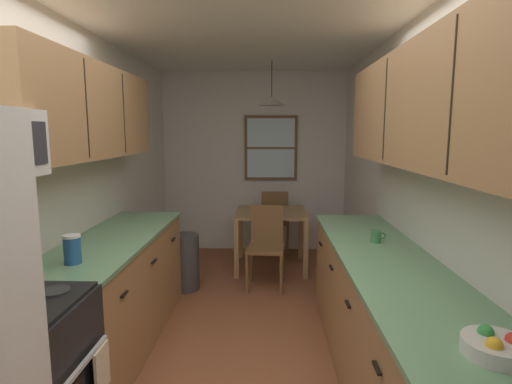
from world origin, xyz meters
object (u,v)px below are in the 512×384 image
object	(u,v)px
mug_by_coffeemaker	(376,236)
fruit_bowl	(497,346)
dining_chair_far	(275,219)
dining_table	(271,220)
trash_bin	(185,262)
storage_canister	(72,249)
dining_chair_near	(266,242)

from	to	relation	value
mug_by_coffeemaker	fruit_bowl	world-z (taller)	fruit_bowl
fruit_bowl	dining_chair_far	bearing A→B (deg)	100.16
dining_chair_far	dining_table	bearing A→B (deg)	-95.21
trash_bin	storage_canister	bearing A→B (deg)	-99.23
trash_bin	fruit_bowl	xyz separation A→B (m)	(1.75, -2.83, 0.63)
storage_canister	fruit_bowl	bearing A→B (deg)	-25.66
dining_chair_near	dining_table	bearing A→B (deg)	84.92
dining_table	mug_by_coffeemaker	size ratio (longest dim) A/B	7.81
dining_chair_far	storage_canister	bearing A→B (deg)	-112.05
dining_chair_near	dining_chair_far	bearing A→B (deg)	84.85
dining_chair_near	mug_by_coffeemaker	bearing A→B (deg)	-59.79
dining_chair_far	fruit_bowl	distance (m)	4.29
trash_bin	mug_by_coffeemaker	bearing A→B (deg)	-37.05
dining_chair_near	trash_bin	size ratio (longest dim) A/B	1.48
trash_bin	mug_by_coffeemaker	xyz separation A→B (m)	(1.71, -1.29, 0.64)
storage_canister	mug_by_coffeemaker	bearing A→B (deg)	15.32
dining_chair_far	trash_bin	size ratio (longest dim) A/B	1.48
dining_chair_near	storage_canister	size ratio (longest dim) A/B	4.94
fruit_bowl	storage_canister	bearing A→B (deg)	154.34
mug_by_coffeemaker	fruit_bowl	xyz separation A→B (m)	(0.04, -1.54, -0.01)
dining_chair_near	trash_bin	xyz separation A→B (m)	(-0.89, -0.12, -0.20)
dining_chair_far	mug_by_coffeemaker	world-z (taller)	mug_by_coffeemaker
dining_table	dining_chair_near	xyz separation A→B (m)	(-0.06, -0.62, -0.11)
storage_canister	mug_by_coffeemaker	xyz separation A→B (m)	(2.01, 0.55, -0.05)
dining_chair_far	mug_by_coffeemaker	bearing A→B (deg)	-75.00
storage_canister	fruit_bowl	size ratio (longest dim) A/B	0.74
dining_table	fruit_bowl	size ratio (longest dim) A/B	3.53
dining_table	storage_canister	distance (m)	2.90
fruit_bowl	trash_bin	bearing A→B (deg)	121.76
storage_canister	fruit_bowl	world-z (taller)	storage_canister
dining_chair_far	dining_chair_near	bearing A→B (deg)	-95.15
dining_table	dining_chair_far	xyz separation A→B (m)	(0.06, 0.62, -0.11)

